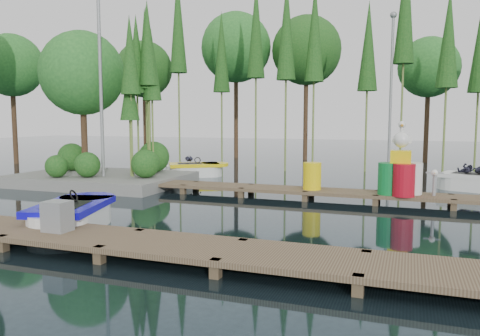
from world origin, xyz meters
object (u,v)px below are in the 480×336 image
(boat_blue, at_px, (73,217))
(island, at_px, (96,100))
(boat_yellow_far, at_px, (195,170))
(yellow_barrel, at_px, (312,176))
(drum_cluster, at_px, (401,173))
(utility_cabinet, at_px, (57,216))

(boat_blue, bearing_deg, island, 106.38)
(island, xyz_separation_m, boat_yellow_far, (2.59, 3.15, -2.90))
(boat_blue, distance_m, yellow_barrel, 7.14)
(boat_blue, xyz_separation_m, yellow_barrel, (4.26, 5.72, 0.44))
(boat_yellow_far, bearing_deg, boat_blue, -92.44)
(drum_cluster, bearing_deg, island, 175.08)
(drum_cluster, bearing_deg, boat_blue, -140.85)
(island, distance_m, drum_cluster, 11.27)
(utility_cabinet, height_order, drum_cluster, drum_cluster)
(boat_yellow_far, relative_size, drum_cluster, 1.40)
(utility_cabinet, relative_size, drum_cluster, 0.28)
(utility_cabinet, distance_m, yellow_barrel, 7.85)
(drum_cluster, bearing_deg, utility_cabinet, -131.81)
(boat_yellow_far, xyz_separation_m, drum_cluster, (8.42, -4.10, 0.63))
(boat_blue, distance_m, drum_cluster, 8.84)
(boat_blue, xyz_separation_m, utility_cabinet, (0.71, -1.28, 0.32))
(boat_yellow_far, distance_m, utility_cabinet, 11.18)
(yellow_barrel, bearing_deg, utility_cabinet, -116.85)
(boat_blue, bearing_deg, drum_cluster, 22.92)
(yellow_barrel, distance_m, drum_cluster, 2.59)
(island, xyz_separation_m, utility_cabinet, (4.88, -7.79, -2.59))
(utility_cabinet, relative_size, yellow_barrel, 0.70)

